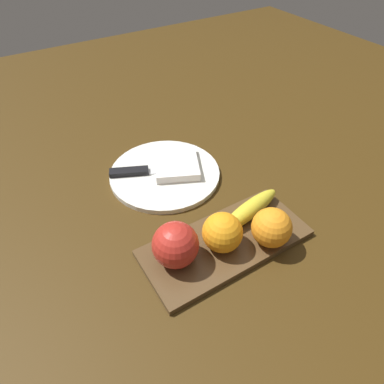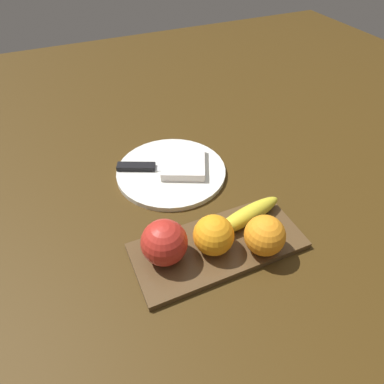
{
  "view_description": "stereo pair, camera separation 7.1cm",
  "coord_description": "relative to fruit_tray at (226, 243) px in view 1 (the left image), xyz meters",
  "views": [
    {
      "loc": [
        -0.26,
        -0.35,
        0.52
      ],
      "look_at": [
        0.01,
        0.09,
        0.04
      ],
      "focal_mm": 32.0,
      "sensor_mm": 36.0,
      "label": 1
    },
    {
      "loc": [
        -0.2,
        -0.38,
        0.52
      ],
      "look_at": [
        0.01,
        0.09,
        0.04
      ],
      "focal_mm": 32.0,
      "sensor_mm": 36.0,
      "label": 2
    }
  ],
  "objects": [
    {
      "name": "fruit_tray",
      "position": [
        0.0,
        0.0,
        0.0
      ],
      "size": [
        0.32,
        0.14,
        0.01
      ],
      "primitive_type": "cube",
      "color": "brown",
      "rests_on": "ground_plane"
    },
    {
      "name": "folded_napkin",
      "position": [
        0.03,
        0.24,
        0.02
      ],
      "size": [
        0.14,
        0.15,
        0.02
      ],
      "primitive_type": "cube",
      "rotation": [
        0.0,
        0.0,
        -0.43
      ],
      "color": "white",
      "rests_on": "dinner_plate"
    },
    {
      "name": "orange_near_apple",
      "position": [
        -0.01,
        -0.0,
        0.04
      ],
      "size": [
        0.07,
        0.07,
        0.07
      ],
      "primitive_type": "sphere",
      "color": "orange",
      "rests_on": "fruit_tray"
    },
    {
      "name": "banana",
      "position": [
        0.08,
        0.03,
        0.02
      ],
      "size": [
        0.17,
        0.07,
        0.04
      ],
      "primitive_type": "ellipsoid",
      "rotation": [
        0.0,
        0.0,
        0.2
      ],
      "color": "yellow",
      "rests_on": "fruit_tray"
    },
    {
      "name": "ground_plane",
      "position": [
        -0.01,
        0.03,
        -0.01
      ],
      "size": [
        2.4,
        2.4,
        0.0
      ],
      "primitive_type": "plane",
      "color": "#3F2B0E"
    },
    {
      "name": "dinner_plate",
      "position": [
        0.0,
        0.24,
        -0.0
      ],
      "size": [
        0.26,
        0.26,
        0.01
      ],
      "primitive_type": "cylinder",
      "color": "white",
      "rests_on": "ground_plane"
    },
    {
      "name": "orange_near_banana",
      "position": [
        0.07,
        -0.04,
        0.04
      ],
      "size": [
        0.07,
        0.07,
        0.07
      ],
      "primitive_type": "sphere",
      "color": "orange",
      "rests_on": "fruit_tray"
    },
    {
      "name": "knife",
      "position": [
        -0.06,
        0.27,
        0.01
      ],
      "size": [
        0.17,
        0.09,
        0.01
      ],
      "rotation": [
        0.0,
        0.0,
        -0.43
      ],
      "color": "silver",
      "rests_on": "dinner_plate"
    },
    {
      "name": "apple",
      "position": [
        -0.1,
        0.01,
        0.05
      ],
      "size": [
        0.08,
        0.08,
        0.08
      ],
      "primitive_type": "sphere",
      "color": "red",
      "rests_on": "fruit_tray"
    }
  ]
}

